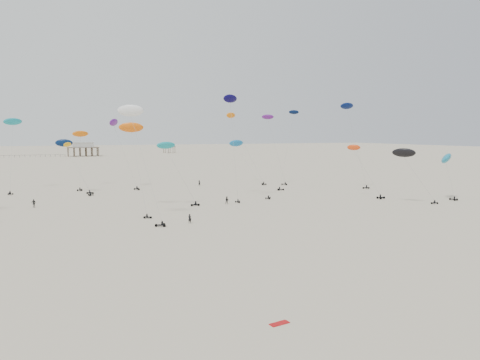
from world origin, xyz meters
name	(u,v)px	position (x,y,z in m)	size (l,w,h in m)	color
ground_plane	(137,172)	(0.00, 200.00, 0.00)	(900.00, 900.00, 0.00)	beige
pavilion_main	(83,150)	(-10.00, 350.00, 4.22)	(21.00, 13.00, 9.80)	brown
pavilion_small	(169,149)	(60.00, 380.00, 3.49)	(9.00, 7.00, 8.00)	brown
pier_fence	(1,157)	(-62.00, 350.00, 0.77)	(80.20, 0.20, 1.50)	black
rig_0	(231,111)	(6.54, 109.01, 21.75)	(4.93, 9.94, 26.02)	black
rig_1	(240,134)	(22.87, 142.09, 15.94)	(9.69, 13.27, 24.27)	black
rig_2	(174,162)	(-9.34, 104.01, 10.05)	(9.20, 4.72, 14.79)	black
rig_3	(77,166)	(-28.01, 133.68, 7.67)	(7.27, 11.09, 15.32)	black
rig_4	(69,152)	(-29.83, 137.71, 11.18)	(9.61, 7.78, 15.33)	black
rig_5	(243,154)	(12.35, 115.33, 10.87)	(6.86, 14.81, 17.98)	black
rig_6	(118,133)	(-15.74, 143.97, 16.28)	(8.30, 12.26, 21.36)	black
rig_7	(367,171)	(39.04, 97.87, 6.95)	(6.84, 8.55, 13.90)	black
rig_8	(12,131)	(-44.30, 152.33, 16.97)	(5.84, 18.00, 23.37)	black
rig_9	(272,135)	(30.85, 134.66, 15.76)	(7.28, 6.77, 22.48)	black
rig_11	(288,147)	(29.47, 121.97, 12.38)	(8.97, 6.40, 23.34)	black
rig_12	(351,123)	(46.37, 114.94, 19.29)	(9.90, 3.63, 25.39)	black
rig_13	(407,158)	(41.50, 86.44, 10.65)	(9.67, 7.05, 13.73)	black
rig_16	(80,143)	(-25.67, 153.36, 13.39)	(5.22, 17.44, 20.89)	black
rig_17	(135,127)	(-20.25, 91.01, 17.62)	(6.77, 13.60, 22.77)	black
rig_18	(447,162)	(55.50, 87.91, 9.39)	(6.92, 6.90, 11.80)	black
rig_19	(132,135)	(-18.43, 104.18, 16.06)	(5.77, 17.52, 21.79)	black
spectator_0	(190,223)	(-12.14, 82.92, 0.00)	(0.73, 0.50, 2.02)	black
spectator_1	(227,204)	(2.57, 101.81, 0.00)	(1.01, 0.59, 2.06)	black
spectator_2	(34,207)	(-38.73, 113.91, 0.00)	(1.28, 0.69, 2.16)	black
spectator_3	(199,186)	(8.22, 140.06, 0.00)	(0.76, 0.52, 2.09)	black
grounded_kite_b	(279,324)	(-18.16, 36.29, 0.00)	(1.80, 0.70, 0.07)	#B40B0E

